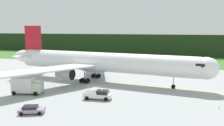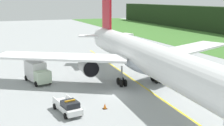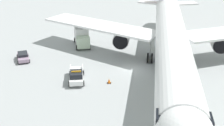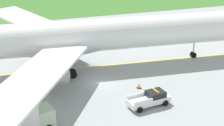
{
  "view_description": "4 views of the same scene",
  "coord_description": "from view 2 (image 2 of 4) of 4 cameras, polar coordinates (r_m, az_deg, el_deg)",
  "views": [
    {
      "loc": [
        20.23,
        -47.08,
        13.47
      ],
      "look_at": [
        2.34,
        5.97,
        5.02
      ],
      "focal_mm": 36.03,
      "sensor_mm": 36.0,
      "label": 1
    },
    {
      "loc": [
        38.49,
        -15.9,
        14.17
      ],
      "look_at": [
        -0.33,
        -0.11,
        4.87
      ],
      "focal_mm": 46.83,
      "sensor_mm": 36.0,
      "label": 2
    },
    {
      "loc": [
        45.75,
        -0.18,
        20.51
      ],
      "look_at": [
        4.3,
        -2.77,
        3.02
      ],
      "focal_mm": 50.59,
      "sensor_mm": 36.0,
      "label": 3
    },
    {
      "loc": [
        -12.04,
        -43.86,
        22.21
      ],
      "look_at": [
        0.93,
        -2.72,
        4.06
      ],
      "focal_mm": 56.99,
      "sensor_mm": 36.0,
      "label": 4
    }
  ],
  "objects": [
    {
      "name": "ops_pickup_truck",
      "position": [
        37.53,
        -8.62,
        -8.33
      ],
      "size": [
        5.7,
        2.9,
        1.94
      ],
      "color": "white",
      "rests_on": "ground"
    },
    {
      "name": "ground",
      "position": [
        43.98,
        0.29,
        -6.28
      ],
      "size": [
        320.0,
        320.0,
        0.0
      ],
      "primitive_type": "plane",
      "color": "#9A9F9F"
    },
    {
      "name": "catering_truck",
      "position": [
        51.69,
        -14.44,
        -1.68
      ],
      "size": [
        6.53,
        3.93,
        3.71
      ],
      "color": "beige",
      "rests_on": "ground"
    },
    {
      "name": "airliner",
      "position": [
        46.39,
        6.7,
        1.02
      ],
      "size": [
        56.65,
        47.39,
        14.45
      ],
      "color": "white",
      "rests_on": "ground"
    },
    {
      "name": "taxiway_edge_light_west",
      "position": [
        64.61,
        -13.61,
        -0.32
      ],
      "size": [
        0.12,
        0.12,
        0.4
      ],
      "color": "yellow",
      "rests_on": "ground"
    },
    {
      "name": "taxiway_centerline_main",
      "position": [
        46.88,
        6.99,
        -5.17
      ],
      "size": [
        75.75,
        5.64,
        0.01
      ],
      "primitive_type": "cube",
      "rotation": [
        0.0,
        0.0,
        -0.07
      ],
      "color": "yellow",
      "rests_on": "ground"
    },
    {
      "name": "apron_cone",
      "position": [
        38.66,
        -1.41,
        -8.42
      ],
      "size": [
        0.59,
        0.59,
        0.74
      ],
      "color": "black",
      "rests_on": "ground"
    }
  ]
}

